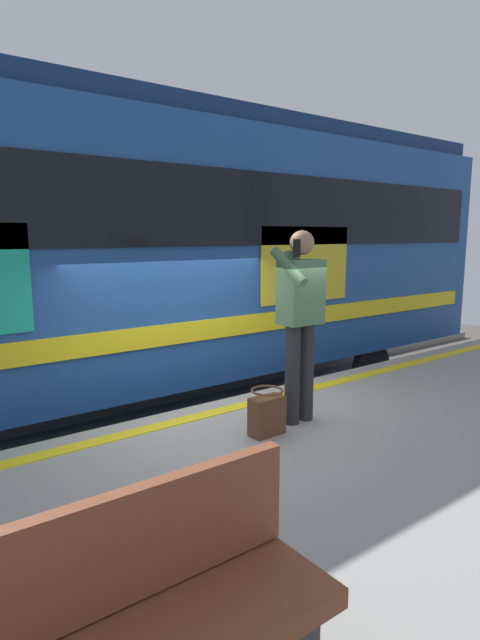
% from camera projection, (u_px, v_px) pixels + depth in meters
% --- Properties ---
extents(ground_plane, '(24.80, 24.80, 0.00)m').
position_uv_depth(ground_plane, '(209.00, 495.00, 5.53)').
color(ground_plane, '#4C4742').
extents(platform, '(15.91, 3.86, 1.05)m').
position_uv_depth(platform, '(347.00, 533.00, 3.92)').
color(platform, gray).
rests_on(platform, ground).
extents(safety_line, '(15.60, 0.16, 0.01)m').
position_uv_depth(safety_line, '(225.00, 410.00, 5.12)').
color(safety_line, yellow).
rests_on(safety_line, platform).
extents(track_rail_near, '(20.69, 0.08, 0.16)m').
position_uv_depth(track_rail_near, '(145.00, 442.00, 6.74)').
color(track_rail_near, slate).
rests_on(track_rail_near, ground).
extents(track_rail_far, '(20.69, 0.08, 0.16)m').
position_uv_depth(track_rail_far, '(103.00, 412.00, 7.87)').
color(track_rail_far, slate).
rests_on(track_rail_far, ground).
extents(train_carriage, '(12.54, 3.10, 4.22)m').
position_uv_depth(train_carriage, '(107.00, 245.00, 6.80)').
color(train_carriage, '#1E478C').
rests_on(train_carriage, ground).
extents(passenger, '(0.57, 0.55, 1.78)m').
position_uv_depth(passenger, '(300.00, 310.00, 4.65)').
color(passenger, '#262628').
rests_on(passenger, platform).
extents(handbag, '(0.31, 0.29, 0.41)m').
position_uv_depth(handbag, '(267.00, 414.00, 4.46)').
color(handbag, '#59331E').
rests_on(handbag, platform).
extents(bench, '(1.46, 0.44, 0.90)m').
position_uv_depth(bench, '(125.00, 635.00, 1.61)').
color(bench, brown).
rests_on(bench, platform).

